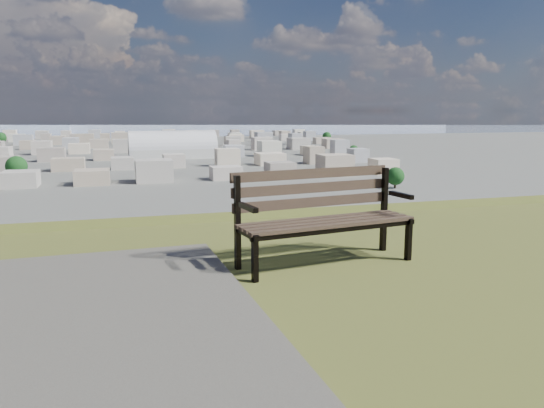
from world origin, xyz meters
name	(u,v)px	position (x,y,z in m)	size (l,w,h in m)	color
park_bench	(322,211)	(-0.28, 1.69, 25.55)	(1.91, 0.85, 0.97)	#473828
gravel_patch	(59,336)	(-2.73, 0.38, 25.04)	(2.90, 4.14, 0.08)	#636056
arena	(173,150)	(27.95, 302.36, 4.82)	(48.64, 21.03, 20.43)	silver
city_blocks	(120,143)	(0.00, 394.44, 3.50)	(395.00, 361.00, 7.00)	beige
city_trees	(73,149)	(-26.39, 319.00, 4.83)	(406.52, 387.20, 9.98)	#332719
bay_water	(118,127)	(0.00, 900.00, 0.00)	(2400.00, 700.00, 0.12)	#91A0B9
far_hills	(91,111)	(-60.92, 1402.93, 25.47)	(2050.00, 340.00, 60.00)	#96A0BA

